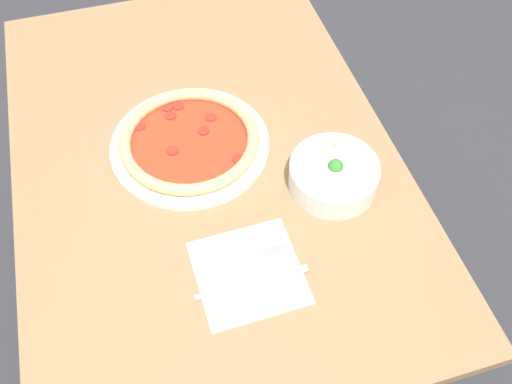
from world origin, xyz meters
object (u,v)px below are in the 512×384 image
(knife, at_px, (247,284))
(pizza, at_px, (190,141))
(fork, at_px, (243,259))
(bowl, at_px, (334,174))

(knife, bearing_deg, pizza, 93.79)
(pizza, height_order, fork, pizza)
(fork, bearing_deg, pizza, 95.92)
(pizza, height_order, bowl, bowl)
(pizza, relative_size, fork, 2.01)
(bowl, xyz_separation_m, fork, (0.12, -0.23, -0.03))
(pizza, bearing_deg, bowl, 54.47)
(bowl, bearing_deg, knife, -53.10)
(pizza, bearing_deg, knife, 4.31)
(pizza, bearing_deg, fork, 6.45)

